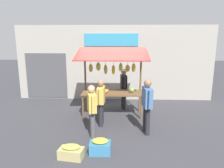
{
  "coord_description": "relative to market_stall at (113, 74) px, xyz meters",
  "views": [
    {
      "loc": [
        -0.32,
        7.53,
        2.83
      ],
      "look_at": [
        0.0,
        0.3,
        1.25
      ],
      "focal_mm": 33.85,
      "sensor_mm": 36.0,
      "label": 1
    }
  ],
  "objects": [
    {
      "name": "street_backdrop",
      "position": [
        0.08,
        -2.14,
        0.15
      ],
      "size": [
        9.0,
        0.3,
        3.4
      ],
      "color": "#9E998E",
      "rests_on": "ground"
    },
    {
      "name": "produce_crate_side",
      "position": [
        0.2,
        2.78,
        -1.37
      ],
      "size": [
        0.53,
        0.39,
        0.39
      ],
      "color": "teal",
      "rests_on": "ground"
    },
    {
      "name": "shopper_with_ponytail",
      "position": [
        0.53,
        1.83,
        -0.67
      ],
      "size": [
        0.34,
        0.64,
        1.53
      ],
      "rotation": [
        0.0,
        0.0,
        -1.28
      ],
      "color": "#4C4C51",
      "rests_on": "ground"
    },
    {
      "name": "shopper_in_striped_shirt",
      "position": [
        0.34,
        1.03,
        -0.67
      ],
      "size": [
        0.24,
        0.67,
        1.53
      ],
      "rotation": [
        0.0,
        0.0,
        -1.61
      ],
      "color": "#232328",
      "rests_on": "ground"
    },
    {
      "name": "produce_crate_near",
      "position": [
        0.88,
        3.04,
        -1.39
      ],
      "size": [
        0.63,
        0.42,
        0.36
      ],
      "color": "tan",
      "rests_on": "ground"
    },
    {
      "name": "shopper_with_shopping_bag",
      "position": [
        -1.08,
        1.56,
        -0.58
      ],
      "size": [
        0.28,
        0.7,
        1.67
      ],
      "rotation": [
        0.0,
        0.0,
        -1.44
      ],
      "color": "#232328",
      "rests_on": "ground"
    },
    {
      "name": "ground_plane",
      "position": [
        0.01,
        0.05,
        -1.55
      ],
      "size": [
        40.0,
        40.0,
        0.0
      ],
      "primitive_type": "plane",
      "color": "#38383D"
    },
    {
      "name": "vendor_with_sunhat",
      "position": [
        -0.41,
        -0.7,
        -0.58
      ],
      "size": [
        0.42,
        0.69,
        1.64
      ],
      "rotation": [
        0.0,
        0.0,
        1.7
      ],
      "color": "#232328",
      "rests_on": "ground"
    },
    {
      "name": "market_stall",
      "position": [
        0.0,
        0.0,
        0.0
      ],
      "size": [
        2.5,
        1.46,
        2.5
      ],
      "color": "brown",
      "rests_on": "ground"
    }
  ]
}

